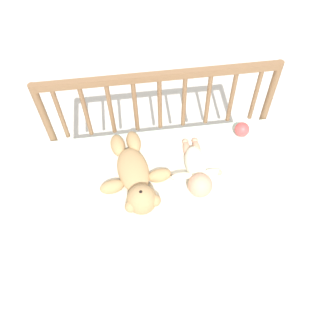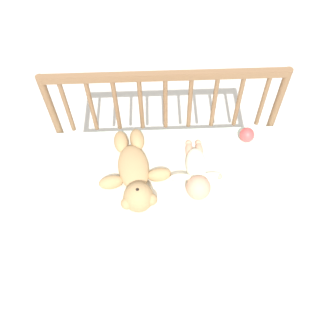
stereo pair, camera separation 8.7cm
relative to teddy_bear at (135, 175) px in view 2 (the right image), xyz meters
name	(u,v)px [view 2 (the right image)]	position (x,y,z in m)	size (l,w,h in m)	color
ground_plane	(168,226)	(0.16, 0.01, -0.61)	(12.00, 12.00, 0.00)	silver
crib_mattress	(168,204)	(0.16, 0.01, -0.33)	(1.15, 0.58, 0.56)	silver
crib_rail	(166,115)	(0.16, 0.33, 0.04)	(1.15, 0.04, 0.93)	brown
blanket	(159,174)	(0.11, 0.03, -0.05)	(0.80, 0.52, 0.01)	silver
teddy_bear	(135,175)	(0.00, 0.00, 0.00)	(0.35, 0.48, 0.14)	tan
baby	(197,173)	(0.29, 0.00, 0.00)	(0.26, 0.36, 0.11)	#EAEACC
toy_ball	(247,135)	(0.56, 0.22, -0.01)	(0.08, 0.08, 0.08)	#DB4C4C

